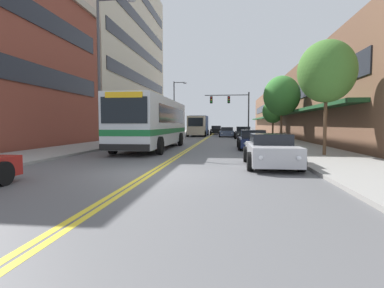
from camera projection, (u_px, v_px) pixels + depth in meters
ground_plane at (212, 135)px, 46.73m from camera, size 240.00×240.00×0.00m
sidewalk_left at (165, 134)px, 47.63m from camera, size 3.96×106.00×0.12m
sidewalk_right at (260, 135)px, 45.82m from camera, size 3.96×106.00×0.12m
centre_line at (212, 135)px, 46.73m from camera, size 0.34×106.00×0.01m
office_tower_left at (102, 54)px, 43.32m from camera, size 12.08×27.76×23.81m
storefront_row_right at (303, 109)px, 44.82m from camera, size 9.10×68.00×7.91m
city_bus at (154, 121)px, 20.36m from camera, size 2.96×11.59×3.29m
car_champagne_parked_left_near at (163, 134)px, 31.65m from camera, size 2.05×4.34×1.28m
car_dark_grey_parked_left_mid at (174, 132)px, 39.38m from camera, size 2.21×4.62×1.33m
car_silver_parked_right_foreground at (271, 151)px, 11.83m from camera, size 1.98×4.32×1.28m
car_charcoal_parked_right_mid at (243, 133)px, 35.58m from camera, size 2.09×4.52×1.39m
car_navy_parked_right_far at (253, 140)px, 20.31m from camera, size 2.06×4.44×1.28m
car_slate_blue_moving_lead at (227, 132)px, 40.12m from camera, size 2.07×4.23×1.29m
car_black_moving_second at (216, 130)px, 49.01m from camera, size 1.97×4.68×1.44m
box_truck at (198, 125)px, 42.64m from camera, size 2.65×7.42×2.88m
traffic_signal_mast at (233, 105)px, 38.99m from camera, size 5.80×0.38×5.82m
street_lamp_left_near at (104, 62)px, 18.26m from camera, size 2.48×0.28×9.29m
street_lamp_left_far at (176, 104)px, 43.64m from camera, size 1.97×0.28×7.89m
street_tree_right_near at (327, 72)px, 14.81m from camera, size 2.79×2.79×5.69m
street_tree_right_mid at (282, 96)px, 28.25m from camera, size 3.40×3.40×6.11m
street_tree_right_far at (273, 112)px, 37.08m from camera, size 2.62×2.62×4.58m
fire_hydrant at (288, 145)px, 16.78m from camera, size 0.33×0.25×0.79m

